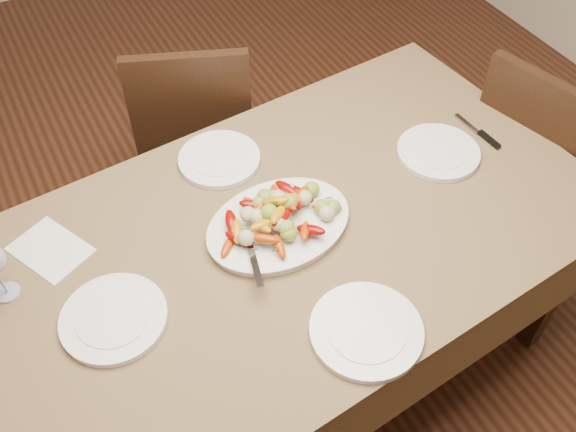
# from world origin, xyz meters

# --- Properties ---
(floor) EXTENTS (6.00, 6.00, 0.00)m
(floor) POSITION_xyz_m (0.00, 0.00, 0.00)
(floor) COLOR #3E2013
(floor) RESTS_ON ground
(dining_table) EXTENTS (1.93, 1.21, 0.76)m
(dining_table) POSITION_xyz_m (0.17, -0.11, 0.38)
(dining_table) COLOR brown
(dining_table) RESTS_ON ground
(chair_far) EXTENTS (0.54, 0.54, 0.95)m
(chair_far) POSITION_xyz_m (0.22, 0.73, 0.47)
(chair_far) COLOR black
(chair_far) RESTS_ON ground
(chair_right) EXTENTS (0.51, 0.51, 0.95)m
(chair_right) POSITION_xyz_m (1.29, -0.06, 0.47)
(chair_right) COLOR black
(chair_right) RESTS_ON ground
(serving_platter) EXTENTS (0.44, 0.35, 0.02)m
(serving_platter) POSITION_xyz_m (0.15, -0.10, 0.77)
(serving_platter) COLOR white
(serving_platter) RESTS_ON dining_table
(roasted_vegetables) EXTENTS (0.36, 0.26, 0.09)m
(roasted_vegetables) POSITION_xyz_m (0.15, -0.10, 0.83)
(roasted_vegetables) COLOR #6F0702
(roasted_vegetables) RESTS_ON serving_platter
(serving_spoon) EXTENTS (0.29, 0.13, 0.03)m
(serving_spoon) POSITION_xyz_m (0.09, -0.14, 0.81)
(serving_spoon) COLOR #9EA0A8
(serving_spoon) RESTS_ON serving_platter
(plate_left) EXTENTS (0.27, 0.27, 0.02)m
(plate_left) POSITION_xyz_m (-0.35, -0.17, 0.77)
(plate_left) COLOR white
(plate_left) RESTS_ON dining_table
(plate_right) EXTENTS (0.26, 0.26, 0.02)m
(plate_right) POSITION_xyz_m (0.74, -0.06, 0.77)
(plate_right) COLOR white
(plate_right) RESTS_ON dining_table
(plate_far) EXTENTS (0.26, 0.26, 0.02)m
(plate_far) POSITION_xyz_m (0.12, 0.24, 0.77)
(plate_far) COLOR white
(plate_far) RESTS_ON dining_table
(plate_near) EXTENTS (0.28, 0.28, 0.02)m
(plate_near) POSITION_xyz_m (0.19, -0.50, 0.77)
(plate_near) COLOR white
(plate_near) RESTS_ON dining_table
(menu_card) EXTENTS (0.23, 0.25, 0.00)m
(menu_card) POSITION_xyz_m (-0.44, 0.13, 0.76)
(menu_card) COLOR silver
(menu_card) RESTS_ON dining_table
(table_knife) EXTENTS (0.03, 0.20, 0.01)m
(table_knife) POSITION_xyz_m (0.92, -0.04, 0.76)
(table_knife) COLOR #9EA0A8
(table_knife) RESTS_ON dining_table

